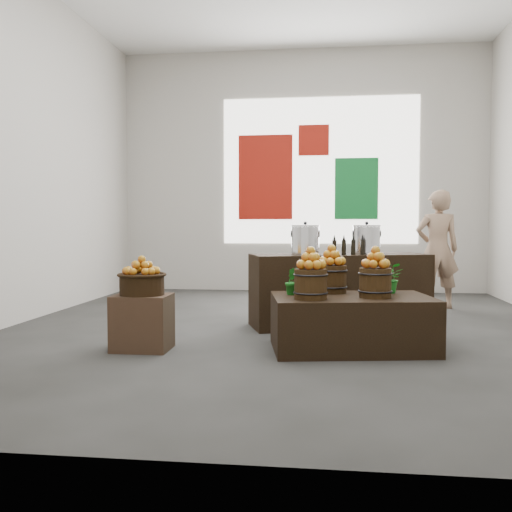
# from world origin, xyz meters

# --- Properties ---
(ground) EXTENTS (7.00, 7.00, 0.00)m
(ground) POSITION_xyz_m (0.00, 0.00, 0.00)
(ground) COLOR #343432
(ground) RESTS_ON ground
(back_wall) EXTENTS (6.00, 0.04, 4.00)m
(back_wall) POSITION_xyz_m (0.00, 3.50, 2.00)
(back_wall) COLOR #B5B0A7
(back_wall) RESTS_ON ground
(back_opening) EXTENTS (3.20, 0.02, 2.40)m
(back_opening) POSITION_xyz_m (0.30, 3.48, 2.00)
(back_opening) COLOR white
(back_opening) RESTS_ON back_wall
(deco_red_left) EXTENTS (0.90, 0.04, 1.40)m
(deco_red_left) POSITION_xyz_m (-0.60, 3.47, 1.90)
(deco_red_left) COLOR maroon
(deco_red_left) RESTS_ON back_wall
(deco_green_right) EXTENTS (0.70, 0.04, 1.00)m
(deco_green_right) POSITION_xyz_m (0.90, 3.47, 1.70)
(deco_green_right) COLOR #106C2B
(deco_green_right) RESTS_ON back_wall
(deco_red_upper) EXTENTS (0.50, 0.04, 0.50)m
(deco_red_upper) POSITION_xyz_m (0.20, 3.47, 2.50)
(deco_red_upper) COLOR maroon
(deco_red_upper) RESTS_ON back_wall
(crate) EXTENTS (0.49, 0.41, 0.49)m
(crate) POSITION_xyz_m (-1.19, -1.20, 0.24)
(crate) COLOR #4B3023
(crate) RESTS_ON ground
(wicker_basket) EXTENTS (0.39, 0.39, 0.18)m
(wicker_basket) POSITION_xyz_m (-1.19, -1.20, 0.58)
(wicker_basket) COLOR black
(wicker_basket) RESTS_ON crate
(apples_in_basket) EXTENTS (0.31, 0.31, 0.16)m
(apples_in_basket) POSITION_xyz_m (-1.19, -1.20, 0.75)
(apples_in_basket) COLOR #97040C
(apples_in_basket) RESTS_ON wicker_basket
(display_table) EXTENTS (1.50, 1.06, 0.48)m
(display_table) POSITION_xyz_m (0.64, -0.97, 0.24)
(display_table) COLOR black
(display_table) RESTS_ON ground
(apple_bucket_front_left) EXTENTS (0.28, 0.28, 0.25)m
(apple_bucket_front_left) POSITION_xyz_m (0.29, -1.23, 0.60)
(apple_bucket_front_left) COLOR #34200E
(apple_bucket_front_left) RESTS_ON display_table
(apples_in_bucket_front_left) EXTENTS (0.21, 0.21, 0.19)m
(apples_in_bucket_front_left) POSITION_xyz_m (0.29, -1.23, 0.83)
(apples_in_bucket_front_left) COLOR #97040C
(apples_in_bucket_front_left) RESTS_ON apple_bucket_front_left
(apple_bucket_front_right) EXTENTS (0.28, 0.28, 0.25)m
(apple_bucket_front_right) POSITION_xyz_m (0.84, -1.05, 0.60)
(apple_bucket_front_right) COLOR #34200E
(apple_bucket_front_right) RESTS_ON display_table
(apples_in_bucket_front_right) EXTENTS (0.21, 0.21, 0.19)m
(apples_in_bucket_front_right) POSITION_xyz_m (0.84, -1.05, 0.83)
(apples_in_bucket_front_right) COLOR #97040C
(apples_in_bucket_front_right) RESTS_ON apple_bucket_front_right
(apple_bucket_rear) EXTENTS (0.28, 0.28, 0.25)m
(apple_bucket_rear) POSITION_xyz_m (0.46, -0.75, 0.60)
(apple_bucket_rear) COLOR #34200E
(apple_bucket_rear) RESTS_ON display_table
(apples_in_bucket_rear) EXTENTS (0.21, 0.21, 0.19)m
(apples_in_bucket_rear) POSITION_xyz_m (0.46, -0.75, 0.83)
(apples_in_bucket_rear) COLOR #97040C
(apples_in_bucket_rear) RESTS_ON apple_bucket_rear
(herb_garnish_right) EXTENTS (0.32, 0.30, 0.28)m
(herb_garnish_right) POSITION_xyz_m (1.00, -0.70, 0.62)
(herb_garnish_right) COLOR #166A1A
(herb_garnish_right) RESTS_ON display_table
(herb_garnish_left) EXTENTS (0.15, 0.13, 0.25)m
(herb_garnish_left) POSITION_xyz_m (0.12, -0.95, 0.60)
(herb_garnish_left) COLOR #166A1A
(herb_garnish_left) RESTS_ON display_table
(counter) EXTENTS (2.02, 1.18, 0.79)m
(counter) POSITION_xyz_m (0.57, 0.24, 0.39)
(counter) COLOR black
(counter) RESTS_ON ground
(stock_pot_left) EXTENTS (0.30, 0.30, 0.30)m
(stock_pot_left) POSITION_xyz_m (0.19, 0.11, 0.94)
(stock_pot_left) COLOR silver
(stock_pot_left) RESTS_ON counter
(stock_pot_center) EXTENTS (0.30, 0.30, 0.30)m
(stock_pot_center) POSITION_xyz_m (0.86, 0.33, 0.94)
(stock_pot_center) COLOR silver
(stock_pot_center) RESTS_ON counter
(oil_cruets) EXTENTS (0.28, 0.14, 0.22)m
(oil_cruets) POSITION_xyz_m (0.63, 0.05, 0.90)
(oil_cruets) COLOR black
(oil_cruets) RESTS_ON counter
(shopper) EXTENTS (0.60, 0.42, 1.57)m
(shopper) POSITION_xyz_m (1.88, 1.73, 0.78)
(shopper) COLOR #8E6F57
(shopper) RESTS_ON ground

